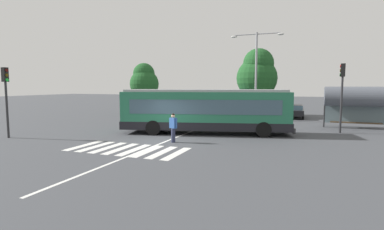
% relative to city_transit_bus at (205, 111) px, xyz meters
% --- Properties ---
extents(ground_plane, '(160.00, 160.00, 0.00)m').
position_rel_city_transit_bus_xyz_m(ground_plane, '(-1.38, -3.56, -1.59)').
color(ground_plane, '#424449').
extents(city_transit_bus, '(11.86, 5.33, 3.06)m').
position_rel_city_transit_bus_xyz_m(city_transit_bus, '(0.00, 0.00, 0.00)').
color(city_transit_bus, black).
rests_on(city_transit_bus, ground_plane).
extents(pedestrian_crossing_street, '(0.56, 0.37, 1.72)m').
position_rel_city_transit_bus_xyz_m(pedestrian_crossing_street, '(-0.70, -3.86, -0.62)').
color(pedestrian_crossing_street, '#333856').
rests_on(pedestrian_crossing_street, ground_plane).
extents(parked_car_white, '(1.90, 4.51, 1.35)m').
position_rel_city_transit_bus_xyz_m(parked_car_white, '(-8.16, 13.24, -0.82)').
color(parked_car_white, black).
rests_on(parked_car_white, ground_plane).
extents(parked_car_charcoal, '(2.10, 4.61, 1.35)m').
position_rel_city_transit_bus_xyz_m(parked_car_charcoal, '(-5.28, 13.10, -0.82)').
color(parked_car_charcoal, black).
rests_on(parked_car_charcoal, ground_plane).
extents(parked_car_teal, '(1.92, 4.52, 1.35)m').
position_rel_city_transit_bus_xyz_m(parked_car_teal, '(-2.52, 12.93, -0.82)').
color(parked_car_teal, black).
rests_on(parked_car_teal, ground_plane).
extents(parked_car_blue, '(1.94, 4.53, 1.35)m').
position_rel_city_transit_bus_xyz_m(parked_car_blue, '(-0.01, 12.85, -0.82)').
color(parked_car_blue, black).
rests_on(parked_car_blue, ground_plane).
extents(parked_car_champagne, '(2.01, 4.57, 1.35)m').
position_rel_city_transit_bus_xyz_m(parked_car_champagne, '(2.70, 12.89, -0.82)').
color(parked_car_champagne, black).
rests_on(parked_car_champagne, ground_plane).
extents(parked_car_black, '(1.96, 4.54, 1.35)m').
position_rel_city_transit_bus_xyz_m(parked_car_black, '(5.37, 12.89, -0.82)').
color(parked_car_black, black).
rests_on(parked_car_black, ground_plane).
extents(traffic_light_near_corner, '(0.33, 0.32, 4.46)m').
position_rel_city_transit_bus_xyz_m(traffic_light_near_corner, '(-11.20, -6.20, 1.42)').
color(traffic_light_near_corner, '#28282B').
rests_on(traffic_light_near_corner, ground_plane).
extents(traffic_light_far_corner, '(0.33, 0.32, 4.84)m').
position_rel_city_transit_bus_xyz_m(traffic_light_far_corner, '(8.81, 3.57, 1.66)').
color(traffic_light_far_corner, '#28282B').
rests_on(traffic_light_far_corner, ground_plane).
extents(bus_stop_shelter, '(4.63, 1.54, 3.25)m').
position_rel_city_transit_bus_xyz_m(bus_stop_shelter, '(10.15, 6.50, 0.83)').
color(bus_stop_shelter, '#28282B').
rests_on(bus_stop_shelter, ground_plane).
extents(twin_arm_street_lamp, '(4.87, 0.32, 8.24)m').
position_rel_city_transit_bus_xyz_m(twin_arm_street_lamp, '(1.99, 9.04, 3.57)').
color(twin_arm_street_lamp, '#939399').
rests_on(twin_arm_street_lamp, ground_plane).
extents(background_tree_left, '(3.43, 3.43, 6.01)m').
position_rel_city_transit_bus_xyz_m(background_tree_left, '(-11.70, 11.97, 2.28)').
color(background_tree_left, brown).
rests_on(background_tree_left, ground_plane).
extents(background_tree_right, '(4.45, 4.45, 7.36)m').
position_rel_city_transit_bus_xyz_m(background_tree_right, '(1.35, 13.90, 3.01)').
color(background_tree_right, brown).
rests_on(background_tree_right, ground_plane).
extents(crosswalk_painted_stripes, '(6.09, 2.94, 0.01)m').
position_rel_city_transit_bus_xyz_m(crosswalk_painted_stripes, '(-2.13, -6.50, -1.58)').
color(crosswalk_painted_stripes, silver).
rests_on(crosswalk_painted_stripes, ground_plane).
extents(lane_center_line, '(0.16, 24.00, 0.01)m').
position_rel_city_transit_bus_xyz_m(lane_center_line, '(-1.24, -1.56, -1.58)').
color(lane_center_line, silver).
rests_on(lane_center_line, ground_plane).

